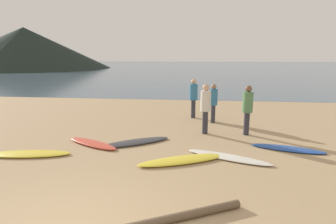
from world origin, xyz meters
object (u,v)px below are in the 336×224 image
Objects in this scene: surfboard_1 at (93,143)px; surfboard_4 at (228,157)px; driftwood_log at (181,216)px; surfboard_2 at (135,142)px; person_3 at (248,106)px; surfboard_3 at (183,160)px; surfboard_5 at (288,149)px; person_2 at (206,105)px; person_0 at (193,95)px; person_1 at (213,100)px; surfboard_0 at (29,154)px.

surfboard_1 reaches higher than surfboard_4.
surfboard_4 is 3.03m from driftwood_log.
person_3 reaches higher than surfboard_2.
surfboard_1 is at bearing 129.58° from driftwood_log.
driftwood_log is (1.65, -3.78, 0.03)m from surfboard_2.
driftwood_log reaches higher than surfboard_3.
person_2 is at bearing 165.13° from surfboard_5.
surfboard_3 reaches higher than surfboard_5.
surfboard_4 is at bearing 123.88° from person_2.
surfboard_2 is 0.94× the size of surfboard_3.
person_2 is at bearing -0.71° from surfboard_2.
surfboard_1 is 0.83× the size of surfboard_3.
person_0 is 0.75× the size of driftwood_log.
person_1 is (0.80, -0.79, -0.07)m from person_0.
surfboard_4 is 1.96m from surfboard_5.
person_3 is (1.84, -2.36, 0.00)m from person_0.
surfboard_2 is 1.42× the size of person_1.
surfboard_1 is 5.02m from person_0.
person_2 reaches higher than person_1.
person_2 is at bearing 126.97° from surfboard_4.
person_1 is 0.70× the size of driftwood_log.
person_1 is at bearing 52.61° from surfboard_3.
surfboard_0 is 1.14× the size of surfboard_1.
surfboard_1 reaches higher than surfboard_2.
surfboard_0 is 6.74m from person_3.
surfboard_0 is 1.32× the size of person_3.
person_0 is (1.67, 3.70, 0.94)m from surfboard_2.
person_1 reaches higher than surfboard_3.
surfboard_4 is at bearing 0.02° from person_3.
surfboard_5 is at bearing 30.47° from surfboard_1.
surfboard_2 is at bearing -49.47° from person_3.
surfboard_0 is at bearing -114.68° from surfboard_1.
surfboard_0 is 1.12× the size of surfboard_5.
surfboard_5 is (4.45, -0.05, -0.01)m from surfboard_2.
surfboard_5 is at bearing -33.23° from surfboard_2.
surfboard_3 is 2.49m from driftwood_log.
driftwood_log is at bearing -112.09° from surfboard_3.
surfboard_2 is (1.24, 0.28, -0.01)m from surfboard_1.
surfboard_5 is at bearing -1.79° from surfboard_3.
person_1 is at bearing -65.41° from person_0.
person_3 is at bearing 70.03° from driftwood_log.
person_1 is (2.48, 2.91, 0.87)m from surfboard_2.
person_2 reaches higher than surfboard_1.
surfboard_3 is (1.54, -1.29, 0.01)m from surfboard_2.
surfboard_4 is 4.84m from person_0.
surfboard_0 reaches higher than surfboard_2.
surfboard_2 reaches higher than surfboard_5.
person_3 is at bearing 28.26° from surfboard_3.
surfboard_2 is 0.98× the size of surfboard_4.
surfboard_4 is at bearing 18.70° from surfboard_1.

